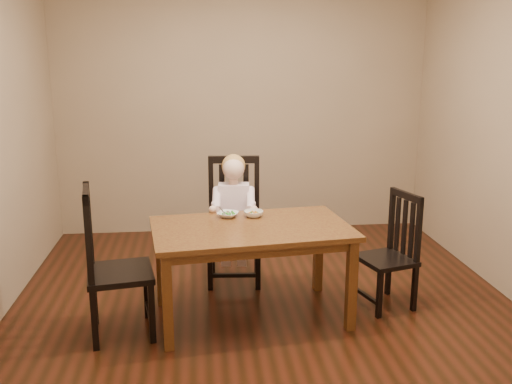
{
  "coord_description": "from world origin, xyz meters",
  "views": [
    {
      "loc": [
        -0.51,
        -4.2,
        1.95
      ],
      "look_at": [
        -0.04,
        0.25,
        0.86
      ],
      "focal_mm": 40.0,
      "sensor_mm": 36.0,
      "label": 1
    }
  ],
  "objects": [
    {
      "name": "dining_table",
      "position": [
        -0.12,
        -0.23,
        0.63
      ],
      "size": [
        1.53,
        1.02,
        0.72
      ],
      "rotation": [
        0.0,
        0.0,
        0.12
      ],
      "color": "#461E10",
      "rests_on": "room"
    },
    {
      "name": "toddler",
      "position": [
        -0.2,
        0.48,
        0.67
      ],
      "size": [
        0.38,
        0.46,
        0.6
      ],
      "primitive_type": null,
      "rotation": [
        0.0,
        0.0,
        3.06
      ],
      "color": "white",
      "rests_on": "chair_child"
    },
    {
      "name": "bowl_veg",
      "position": [
        -0.08,
        0.01,
        0.74
      ],
      "size": [
        0.2,
        0.2,
        0.05
      ],
      "primitive_type": "imported",
      "rotation": [
        0.0,
        0.0,
        0.43
      ],
      "color": "white",
      "rests_on": "dining_table"
    },
    {
      "name": "room",
      "position": [
        0.0,
        0.0,
        1.35
      ],
      "size": [
        4.01,
        4.01,
        2.71
      ],
      "color": "#3E190D",
      "rests_on": "ground"
    },
    {
      "name": "chair_left",
      "position": [
        -1.12,
        -0.4,
        0.52
      ],
      "size": [
        0.52,
        0.53,
        1.08
      ],
      "rotation": [
        0.0,
        0.0,
        -1.4
      ],
      "color": "black",
      "rests_on": "room"
    },
    {
      "name": "chair_child",
      "position": [
        -0.2,
        0.54,
        0.52
      ],
      "size": [
        0.5,
        0.48,
        1.08
      ],
      "rotation": [
        0.0,
        0.0,
        3.06
      ],
      "color": "black",
      "rests_on": "room"
    },
    {
      "name": "chair_right",
      "position": [
        0.98,
        -0.13,
        0.44
      ],
      "size": [
        0.47,
        0.48,
        0.91
      ],
      "rotation": [
        0.0,
        0.0,
        1.86
      ],
      "color": "black",
      "rests_on": "room"
    },
    {
      "name": "fork",
      "position": [
        -0.32,
        0.0,
        0.76
      ],
      "size": [
        0.06,
        0.11,
        0.04
      ],
      "rotation": [
        0.0,
        0.0,
        0.41
      ],
      "color": "silver",
      "rests_on": "bowl_peas"
    },
    {
      "name": "bowl_peas",
      "position": [
        -0.28,
        0.03,
        0.74
      ],
      "size": [
        0.21,
        0.21,
        0.04
      ],
      "primitive_type": "imported",
      "rotation": [
        0.0,
        0.0,
        -0.4
      ],
      "color": "white",
      "rests_on": "dining_table"
    }
  ]
}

